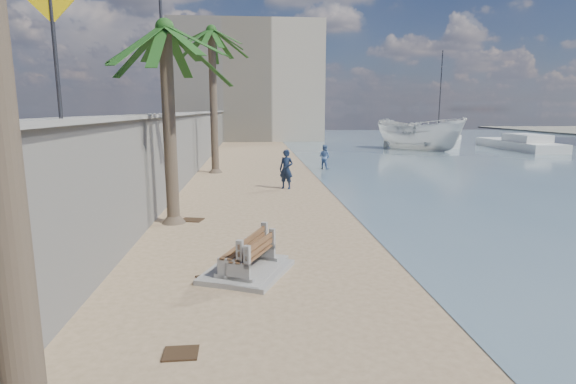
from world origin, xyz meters
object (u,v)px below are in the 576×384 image
bench_far (244,255)px  yacht_far (431,142)px  bench_near (253,259)px  person_b (324,156)px  palm_mid (165,30)px  yacht_near (518,145)px  palm_back (211,33)px  boat_cruiser (419,133)px  sailboat_west (438,138)px  person_a (286,166)px

bench_far → yacht_far: 40.75m
bench_near → bench_far: bench_far is taller
bench_far → person_b: 18.82m
yacht_far → palm_mid: bearing=146.2°
bench_near → yacht_far: yacht_far is taller
palm_mid → yacht_near: size_ratio=0.63×
bench_near → palm_back: size_ratio=0.26×
palm_back → person_b: bearing=9.3°
yacht_far → yacht_near: bearing=-123.4°
bench_far → boat_cruiser: 34.95m
bench_near → person_b: person_b is taller
yacht_near → sailboat_west: 12.71m
bench_far → yacht_near: bearing=50.5°
bench_far → person_a: size_ratio=1.20×
bench_near → sailboat_west: (22.88, 43.96, -0.04)m
palm_mid → person_a: 9.18m
person_a → boat_cruiser: size_ratio=0.54×
yacht_near → palm_mid: bearing=136.0°
person_a → person_b: size_ratio=1.26×
person_a → person_b: 7.65m
palm_back → person_b: (6.83, 1.12, -7.23)m
bench_far → bench_near: bearing=-45.3°
bench_near → palm_back: 19.04m
bench_far → boat_cruiser: boat_cruiser is taller
sailboat_west → person_b: bearing=-125.5°
palm_back → bench_far: bearing=-83.3°
bench_far → sailboat_west: 49.48m
bench_far → person_a: (1.84, 11.15, 0.68)m
yacht_near → sailboat_west: (-2.81, 12.39, -0.02)m
sailboat_west → bench_far: bearing=-117.8°
palm_mid → palm_back: palm_back is taller
yacht_near → sailboat_west: sailboat_west is taller
bench_far → palm_back: bearing=96.7°
palm_back → boat_cruiser: size_ratio=2.26×
palm_back → person_b: size_ratio=5.31×
bench_far → palm_back: size_ratio=0.29×
bench_far → person_a: person_a is taller
palm_mid → yacht_near: bearing=43.1°
person_b → sailboat_west: size_ratio=0.16×
boat_cruiser → palm_back: bearing=-179.2°
palm_back → bench_near: bearing=-82.8°
bench_near → yacht_far: 40.83m
bench_near → boat_cruiser: bearing=63.4°
person_a → yacht_far: (17.22, 24.86, -0.73)m
boat_cruiser → yacht_near: bearing=-35.8°
person_a → yacht_near: (24.04, 20.23, -0.73)m
bench_far → sailboat_west: sailboat_west is taller
sailboat_west → person_a: bearing=-123.1°
bench_far → yacht_near: 40.67m
boat_cruiser → yacht_near: size_ratio=0.36×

